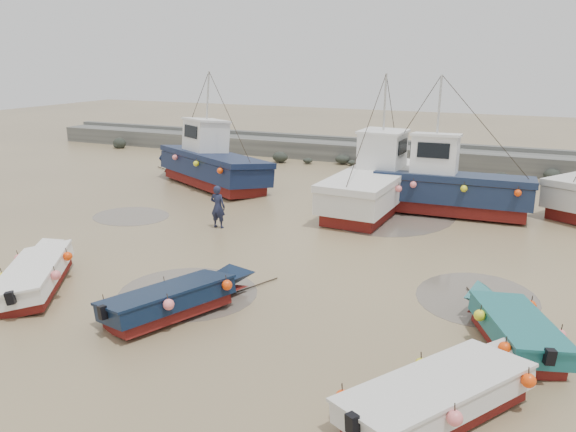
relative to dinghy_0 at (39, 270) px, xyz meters
name	(u,v)px	position (x,y,z in m)	size (l,w,h in m)	color
ground	(284,286)	(7.04, 3.17, -0.54)	(120.00, 120.00, 0.00)	#978259
seawall	(424,157)	(7.09, 25.16, 0.09)	(60.00, 4.92, 1.50)	slate
puddle_a	(188,292)	(4.56, 1.47, -0.53)	(4.34, 4.34, 0.01)	#5F564B
puddle_b	(477,297)	(12.76, 4.74, -0.53)	(3.61, 3.61, 0.01)	#5F564B
puddle_c	(131,216)	(-2.67, 7.61, -0.53)	(3.58, 3.58, 0.01)	#5F564B
puddle_d	(391,214)	(8.02, 12.90, -0.53)	(5.84, 5.84, 0.01)	#5F564B
dinghy_0	(39,270)	(0.00, 0.00, 0.00)	(4.30, 5.90, 1.43)	maroon
dinghy_1	(180,295)	(5.21, 0.18, 0.01)	(3.23, 5.73, 1.43)	maroon
dinghy_2	(511,322)	(13.80, 2.24, 0.02)	(2.95, 5.18, 1.43)	maroon
dinghy_3	(451,389)	(12.89, -1.42, 0.00)	(4.20, 5.97, 1.43)	maroon
cabin_boat_0	(206,162)	(-2.99, 14.59, 0.77)	(10.33, 6.61, 6.22)	maroon
cabin_boat_1	(378,180)	(7.10, 13.85, 0.76)	(3.53, 11.34, 6.22)	maroon
cabin_boat_2	(440,184)	(9.97, 14.00, 0.80)	(10.12, 3.17, 6.22)	maroon
person	(219,227)	(1.88, 7.74, -0.54)	(0.67, 0.44, 1.83)	#1B2038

